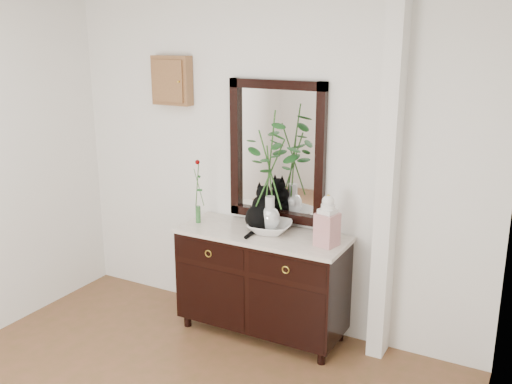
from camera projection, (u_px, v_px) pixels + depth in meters
The scene contains 10 objects.
wall_back at pixel (266, 162), 4.48m from camera, with size 3.60×0.04×2.70m, color white.
pilaster at pixel (388, 179), 3.96m from camera, with size 0.12×0.20×2.70m, color white.
sideboard at pixel (262, 278), 4.46m from camera, with size 1.33×0.52×0.82m.
wall_mirror at pixel (277, 152), 4.40m from camera, with size 0.80×0.06×1.10m.
key_cabinet at pixel (172, 80), 4.68m from camera, with size 0.35×0.10×0.40m, color brown.
cat at pixel (260, 209), 4.37m from camera, with size 0.25×0.30×0.35m, color black, non-canonical shape.
lotus_bowl at pixel (270, 227), 4.36m from camera, with size 0.34×0.34×0.08m, color white.
vase_branches at pixel (270, 171), 4.24m from camera, with size 0.45×0.45×0.94m, color silver, non-canonical shape.
bud_vase_rose at pixel (197, 191), 4.53m from camera, with size 0.06×0.06×0.53m, color #346F36, non-canonical shape.
ginger_jar at pixel (327, 220), 4.05m from camera, with size 0.14×0.14×0.39m, color white, non-canonical shape.
Camera 1 is at (2.01, -1.92, 2.32)m, focal length 40.00 mm.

